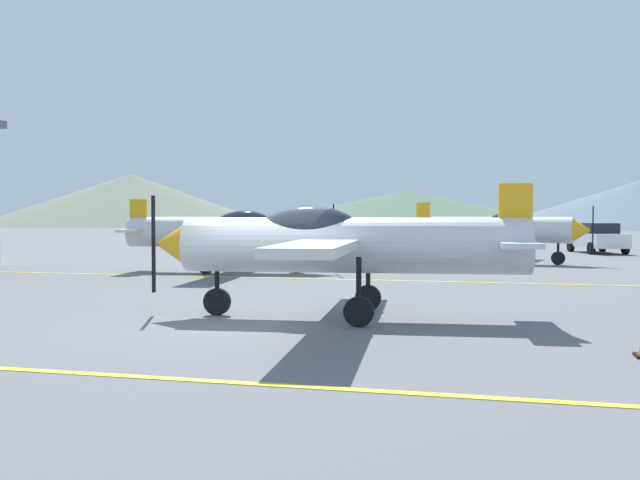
{
  "coord_description": "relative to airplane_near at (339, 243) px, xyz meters",
  "views": [
    {
      "loc": [
        4.44,
        -12.7,
        1.98
      ],
      "look_at": [
        -1.21,
        10.0,
        1.2
      ],
      "focal_mm": 39.72,
      "sensor_mm": 36.0,
      "label": 1
    }
  ],
  "objects": [
    {
      "name": "ground_plane",
      "position": [
        -1.48,
        -0.73,
        -1.46
      ],
      "size": [
        400.0,
        400.0,
        0.0
      ],
      "primitive_type": "plane",
      "color": "slate"
    },
    {
      "name": "apron_line_near",
      "position": [
        -1.48,
        -5.57,
        -1.46
      ],
      "size": [
        80.0,
        0.16,
        0.01
      ],
      "primitive_type": "cube",
      "color": "yellow",
      "rests_on": "ground_plane"
    },
    {
      "name": "apron_line_far",
      "position": [
        -1.48,
        8.16,
        -1.46
      ],
      "size": [
        80.0,
        0.16,
        0.01
      ],
      "primitive_type": "cube",
      "color": "yellow",
      "rests_on": "ground_plane"
    },
    {
      "name": "airplane_near",
      "position": [
        0.0,
        0.0,
        0.0
      ],
      "size": [
        7.57,
        8.7,
        2.6
      ],
      "color": "silver",
      "rests_on": "ground_plane"
    },
    {
      "name": "airplane_mid",
      "position": [
        -6.29,
        10.18,
        0.0
      ],
      "size": [
        7.57,
        8.7,
        2.6
      ],
      "color": "silver",
      "rests_on": "ground_plane"
    },
    {
      "name": "airplane_far",
      "position": [
        3.06,
        17.47,
        0.0
      ],
      "size": [
        7.61,
        8.64,
        2.6
      ],
      "color": "silver",
      "rests_on": "ground_plane"
    },
    {
      "name": "car_sedan",
      "position": [
        8.28,
        27.29,
        -0.62
      ],
      "size": [
        2.86,
        4.62,
        1.62
      ],
      "color": "white",
      "rests_on": "ground_plane"
    },
    {
      "name": "hill_left",
      "position": [
        -73.75,
        125.2,
        4.1
      ],
      "size": [
        63.07,
        63.07,
        11.12
      ],
      "primitive_type": "cone",
      "color": "slate",
      "rests_on": "ground_plane"
    },
    {
      "name": "hill_centerleft",
      "position": [
        -18.14,
        156.6,
        2.63
      ],
      "size": [
        78.64,
        78.64,
        8.18
      ],
      "primitive_type": "cone",
      "color": "#4C6651",
      "rests_on": "ground_plane"
    }
  ]
}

